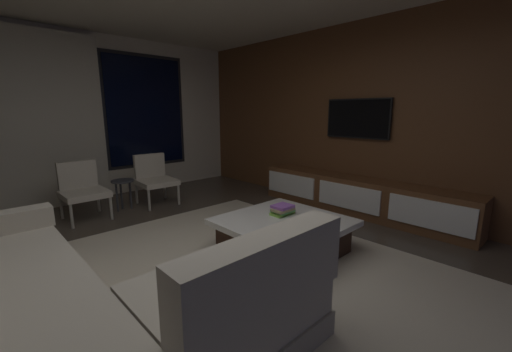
% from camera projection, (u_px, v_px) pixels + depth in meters
% --- Properties ---
extents(floor, '(9.20, 9.20, 0.00)m').
position_uv_depth(floor, '(196.00, 289.00, 2.60)').
color(floor, '#473D33').
extents(back_wall_with_window, '(6.60, 0.30, 2.70)m').
position_uv_depth(back_wall_with_window, '(61.00, 118.00, 4.86)').
color(back_wall_with_window, beige).
rests_on(back_wall_with_window, floor).
extents(media_wall, '(0.12, 7.80, 2.70)m').
position_uv_depth(media_wall, '(378.00, 119.00, 4.40)').
color(media_wall, brown).
rests_on(media_wall, floor).
extents(area_rug, '(3.20, 3.80, 0.01)m').
position_uv_depth(area_rug, '(236.00, 277.00, 2.77)').
color(area_rug, beige).
rests_on(area_rug, floor).
extents(sectional_couch, '(1.98, 2.50, 0.82)m').
position_uv_depth(sectional_couch, '(69.00, 310.00, 1.86)').
color(sectional_couch, '#A49C8C').
rests_on(sectional_couch, floor).
extents(coffee_table, '(1.16, 1.16, 0.36)m').
position_uv_depth(coffee_table, '(283.00, 235.00, 3.24)').
color(coffee_table, black).
rests_on(coffee_table, floor).
extents(book_stack_on_coffee_table, '(0.26, 0.19, 0.10)m').
position_uv_depth(book_stack_on_coffee_table, '(283.00, 210.00, 3.36)').
color(book_stack_on_coffee_table, '#7EC141').
rests_on(book_stack_on_coffee_table, coffee_table).
extents(accent_chair_near_window, '(0.56, 0.58, 0.78)m').
position_uv_depth(accent_chair_near_window, '(154.00, 177.00, 4.97)').
color(accent_chair_near_window, '#B2ADA0').
rests_on(accent_chair_near_window, floor).
extents(accent_chair_by_curtain, '(0.55, 0.57, 0.78)m').
position_uv_depth(accent_chair_by_curtain, '(82.00, 187.00, 4.26)').
color(accent_chair_by_curtain, '#B2ADA0').
rests_on(accent_chair_by_curtain, floor).
extents(side_stool, '(0.32, 0.32, 0.46)m').
position_uv_depth(side_stool, '(123.00, 186.00, 4.61)').
color(side_stool, '#333338').
rests_on(side_stool, floor).
extents(media_console, '(0.46, 3.10, 0.52)m').
position_uv_depth(media_console, '(359.00, 197.00, 4.46)').
color(media_console, brown).
rests_on(media_console, floor).
extents(mounted_tv, '(0.05, 0.97, 0.56)m').
position_uv_depth(mounted_tv, '(358.00, 119.00, 4.50)').
color(mounted_tv, black).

